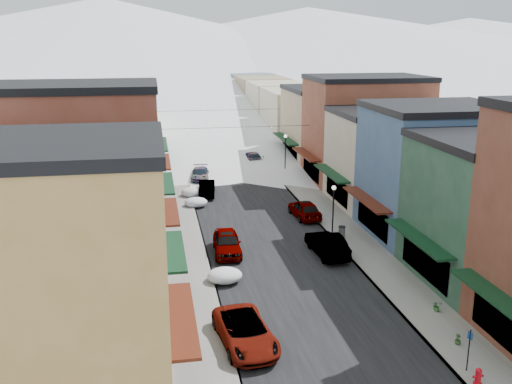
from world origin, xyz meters
name	(u,v)px	position (x,y,z in m)	size (l,w,h in m)	color
road	(215,149)	(0.00, 60.00, 0.01)	(10.00, 160.00, 0.01)	black
sidewalk_left	(168,151)	(-6.60, 60.00, 0.07)	(3.20, 160.00, 0.15)	gray
sidewalk_right	(261,147)	(6.60, 60.00, 0.07)	(3.20, 160.00, 0.15)	gray
curb_left	(180,150)	(-5.05, 60.00, 0.07)	(0.10, 160.00, 0.15)	slate
curb_right	(250,148)	(5.05, 60.00, 0.07)	(0.10, 160.00, 0.15)	slate
bldg_l_yellow	(47,274)	(-13.19, 4.00, 5.76)	(11.30, 8.70, 11.50)	#B38541
bldg_l_cream	(74,231)	(-13.19, 12.50, 4.76)	(11.30, 8.20, 9.50)	beige
bldg_l_brick_near	(79,174)	(-13.69, 20.50, 6.26)	(12.30, 8.20, 12.50)	brown
bldg_l_grayblue	(99,171)	(-13.19, 29.00, 4.51)	(11.30, 9.20, 9.00)	slate
bldg_l_brick_far	(96,141)	(-14.19, 38.00, 5.51)	(13.30, 9.20, 11.00)	brown
bldg_l_tan	(113,130)	(-13.19, 48.00, 5.01)	(11.30, 11.20, 10.00)	tan
bldg_r_green	(501,210)	(13.19, 12.00, 4.76)	(11.30, 9.20, 9.50)	#214531
bldg_r_blue	(435,171)	(13.19, 21.00, 5.26)	(11.30, 9.20, 10.50)	#355178
bldg_r_cream	(394,157)	(13.69, 30.00, 4.51)	(12.30, 9.20, 9.00)	#C0B39A
bldg_r_brick_far	(365,129)	(14.19, 39.00, 5.76)	(13.30, 9.20, 11.50)	brown
bldg_r_tan	(329,125)	(13.19, 49.00, 4.76)	(11.30, 11.20, 9.50)	tan
distant_blocks	(201,103)	(0.00, 83.00, 4.00)	(34.00, 55.00, 8.00)	gray
mountain_ridge	(127,40)	(-19.47, 277.18, 14.36)	(670.00, 340.00, 34.00)	silver
overhead_cables	(226,118)	(0.00, 47.50, 6.20)	(16.40, 15.04, 0.04)	black
car_white_suv	(245,332)	(-4.30, 6.57, 0.76)	(2.54, 5.50, 1.53)	silver
car_silver_sedan	(227,243)	(-3.55, 19.66, 0.83)	(1.96, 4.87, 1.66)	#A1A5AA
car_dark_hatch	(207,189)	(-3.50, 35.76, 0.73)	(1.54, 4.43, 1.46)	black
car_silver_wagon	(200,174)	(-3.63, 42.31, 0.70)	(1.95, 4.79, 1.39)	#94979B
car_green_sedan	(327,244)	(3.59, 18.03, 0.85)	(1.79, 5.15, 1.70)	black
car_gray_suv	(305,209)	(4.30, 27.00, 0.81)	(1.91, 4.74, 1.61)	#969A9E
car_black_sedan	(252,158)	(3.53, 49.78, 0.76)	(2.14, 5.25, 1.52)	black
car_lane_silver	(209,149)	(-1.19, 56.29, 0.79)	(1.86, 4.62, 1.57)	gray
car_lane_white	(217,132)	(1.40, 70.42, 0.73)	(2.44, 5.29, 1.47)	white
fire_hydrant	(478,377)	(5.49, 1.00, 0.55)	(0.51, 0.38, 0.87)	red
parking_sign	(469,347)	(5.63, 2.16, 1.40)	(0.12, 0.28, 2.13)	black
trash_can	(342,232)	(5.73, 21.02, 0.63)	(0.56, 0.56, 0.94)	slate
streetlamp_near	(333,204)	(5.20, 21.76, 2.72)	(0.34, 0.34, 4.08)	black
streetlamp_far	(285,149)	(6.27, 43.12, 3.04)	(0.38, 0.38, 4.59)	black
planter_near	(437,306)	(7.16, 8.10, 0.45)	(0.55, 0.47, 0.61)	#347133
planter_far	(458,339)	(6.44, 4.46, 0.43)	(0.32, 0.32, 0.56)	#315526
snow_pile_near	(225,275)	(-4.36, 14.62, 0.46)	(2.30, 2.61, 0.97)	white
snow_pile_mid	(196,202)	(-4.88, 32.08, 0.44)	(2.17, 2.53, 0.92)	white
snow_pile_far	(193,192)	(-4.88, 35.66, 0.49)	(2.40, 2.68, 1.02)	white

